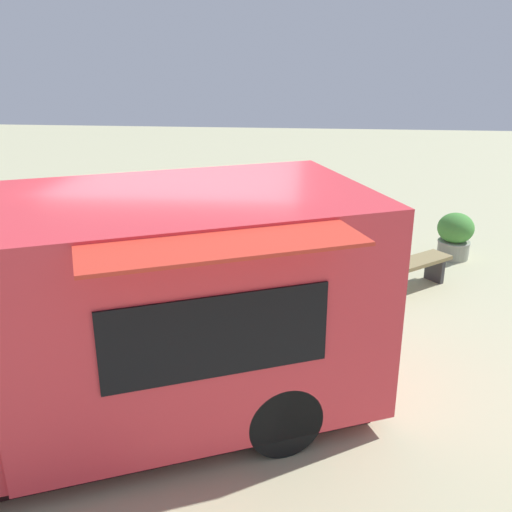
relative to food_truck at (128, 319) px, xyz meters
name	(u,v)px	position (x,y,z in m)	size (l,w,h in m)	color
ground_plane	(195,354)	(-1.27, 0.38, -1.12)	(40.00, 40.00, 0.00)	#B2B18A
food_truck	(128,319)	(0.00, 0.00, 0.00)	(4.04, 5.53, 2.33)	#DE353F
person_customer	(280,241)	(-4.75, 1.27, -0.78)	(0.79, 0.49, 0.85)	#72615C
planter_flowering_far	(455,235)	(-5.08, 4.37, -0.68)	(0.64, 0.64, 0.84)	gray
plaza_bench	(407,269)	(-3.54, 3.31, -0.77)	(1.37, 1.55, 0.46)	olive
trash_bin	(200,230)	(-5.06, -0.24, -0.71)	(0.49, 0.49, 0.80)	black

